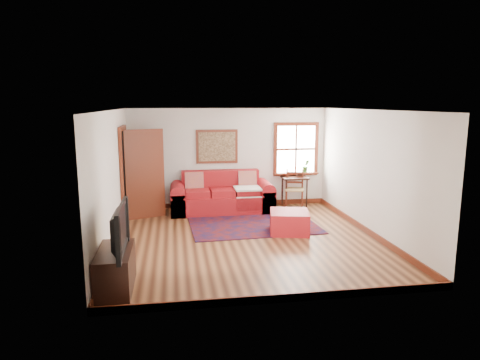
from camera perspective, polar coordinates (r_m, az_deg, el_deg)
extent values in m
plane|color=#482413|center=(8.46, 0.95, -7.86)|extent=(5.50, 5.50, 0.00)
cube|color=silver|center=(10.85, -1.52, 2.95)|extent=(5.00, 0.04, 2.50)
cube|color=silver|center=(5.53, 5.88, -4.28)|extent=(5.00, 0.04, 2.50)
cube|color=silver|center=(8.12, -16.68, 0.03)|extent=(0.04, 5.50, 2.50)
cube|color=silver|center=(8.93, 16.98, 0.91)|extent=(0.04, 5.50, 2.50)
cube|color=white|center=(8.04, 1.00, 9.32)|extent=(5.00, 5.50, 0.04)
cube|color=maroon|center=(11.05, -1.48, -3.19)|extent=(5.00, 0.03, 0.12)
cube|color=maroon|center=(8.40, -16.16, -7.98)|extent=(0.03, 5.50, 0.12)
cube|color=maroon|center=(9.19, 16.51, -6.43)|extent=(0.03, 5.50, 0.12)
cube|color=white|center=(11.17, 7.45, 4.11)|extent=(1.00, 0.02, 1.20)
cube|color=maroon|center=(11.11, 7.54, 7.41)|extent=(1.18, 0.06, 0.09)
cube|color=maroon|center=(11.25, 7.39, 0.83)|extent=(1.18, 0.06, 0.09)
cube|color=maroon|center=(11.02, 4.74, 4.07)|extent=(0.09, 0.06, 1.20)
cube|color=maroon|center=(11.32, 10.12, 4.12)|extent=(0.09, 0.06, 1.20)
cube|color=maroon|center=(11.16, 7.47, 4.10)|extent=(1.00, 0.04, 0.05)
cube|color=maroon|center=(11.17, 7.49, 0.90)|extent=(1.15, 0.20, 0.04)
imported|color=#296122|center=(11.20, 8.77, 1.85)|extent=(0.18, 0.15, 0.33)
cube|color=black|center=(9.72, -15.32, 0.38)|extent=(0.02, 0.90, 2.05)
cube|color=maroon|center=(9.23, -15.47, -0.13)|extent=(0.06, 0.09, 2.05)
cube|color=maroon|center=(10.20, -14.86, 0.86)|extent=(0.06, 0.09, 2.05)
cube|color=maroon|center=(9.60, -15.45, 6.69)|extent=(0.06, 1.08, 0.09)
cube|color=maroon|center=(9.97, -12.55, 0.74)|extent=(0.86, 0.35, 2.05)
cube|color=silver|center=(9.96, -12.58, 1.33)|extent=(0.56, 0.22, 1.33)
cube|color=maroon|center=(10.76, -3.10, 4.48)|extent=(1.05, 0.04, 0.85)
cube|color=tan|center=(10.73, -3.08, 4.46)|extent=(0.92, 0.03, 0.72)
cube|color=#5B100D|center=(9.51, 1.56, -5.74)|extent=(2.81, 2.30, 0.02)
cube|color=#A2141A|center=(10.48, -2.41, -3.07)|extent=(2.48, 1.03, 0.43)
cube|color=#A2141A|center=(10.74, -2.65, -0.09)|extent=(1.93, 0.28, 0.54)
cube|color=#A2141A|center=(10.40, -8.28, -2.97)|extent=(0.35, 1.03, 0.54)
cube|color=#A2141A|center=(10.64, 3.33, -2.58)|extent=(0.35, 1.03, 0.54)
cube|color=orange|center=(10.51, -6.12, -0.19)|extent=(0.45, 0.22, 0.47)
cube|color=orange|center=(10.65, 0.98, 0.01)|extent=(0.45, 0.22, 0.47)
cube|color=silver|center=(10.29, 1.01, -1.13)|extent=(0.63, 0.56, 0.04)
cube|color=#A2141A|center=(8.87, 6.59, -5.57)|extent=(0.92, 0.92, 0.44)
cube|color=black|center=(10.98, 7.30, 0.29)|extent=(0.64, 0.48, 0.04)
cylinder|color=black|center=(10.80, 6.17, -1.93)|extent=(0.04, 0.04, 0.72)
cylinder|color=black|center=(10.95, 8.90, -1.82)|extent=(0.04, 0.04, 0.72)
cylinder|color=black|center=(11.17, 5.64, -1.50)|extent=(0.04, 0.04, 0.72)
cylinder|color=black|center=(11.32, 8.28, -1.41)|extent=(0.04, 0.04, 0.72)
cube|color=tan|center=(10.82, 7.27, -1.25)|extent=(0.56, 0.55, 0.04)
cylinder|color=maroon|center=(10.69, 6.16, -2.75)|extent=(0.04, 0.04, 0.47)
cylinder|color=maroon|center=(10.69, 8.29, -2.81)|extent=(0.04, 0.04, 0.47)
cylinder|color=maroon|center=(11.00, 6.25, -1.03)|extent=(0.04, 0.04, 0.98)
cylinder|color=maroon|center=(11.00, 8.31, -1.08)|extent=(0.04, 0.04, 0.98)
cube|color=maroon|center=(10.95, 7.32, 0.32)|extent=(0.39, 0.14, 0.29)
cube|color=black|center=(6.46, -16.28, -11.43)|extent=(0.48, 1.06, 0.58)
imported|color=black|center=(6.17, -16.49, -6.29)|extent=(0.15, 1.16, 0.67)
cylinder|color=silver|center=(6.71, -15.59, -7.11)|extent=(0.12, 0.12, 0.18)
cylinder|color=#FFA53F|center=(6.71, -15.58, -7.35)|extent=(0.07, 0.07, 0.12)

